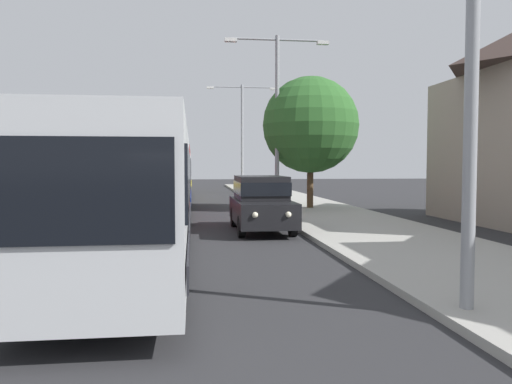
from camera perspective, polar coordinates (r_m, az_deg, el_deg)
bus_lead at (r=11.37m, az=-13.95°, el=-0.04°), size 2.58×11.13×3.21m
bus_second_in_line at (r=23.91m, az=-10.41°, el=1.58°), size 2.58×10.80×3.21m
bus_middle at (r=35.83m, az=-9.35°, el=2.07°), size 2.58×12.18×3.21m
white_suv at (r=17.54m, az=0.55°, el=-1.04°), size 1.86×4.84×1.90m
box_truck_oncoming at (r=45.57m, az=-13.05°, el=2.25°), size 2.35×7.07×3.15m
streetlamp_mid at (r=24.57m, az=2.39°, el=9.76°), size 4.99×0.28×8.27m
streetlamp_far at (r=41.43m, az=-1.57°, el=7.35°), size 5.69×0.28×8.61m
roadside_tree at (r=25.58m, az=6.14°, el=7.50°), size 4.79×4.79×6.52m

